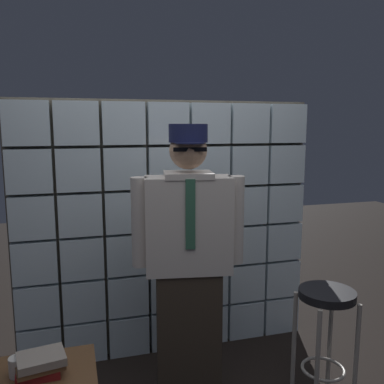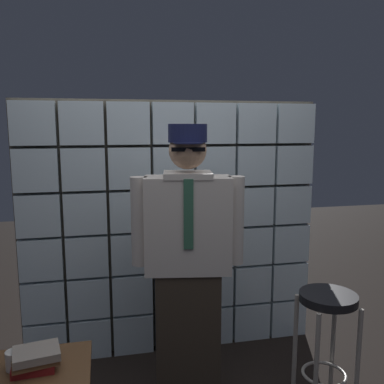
% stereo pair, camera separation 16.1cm
% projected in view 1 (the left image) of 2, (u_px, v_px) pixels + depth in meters
% --- Properties ---
extents(glass_block_wall, '(2.24, 0.10, 1.92)m').
position_uv_depth(glass_block_wall, '(169.00, 230.00, 3.11)').
color(glass_block_wall, silver).
rests_on(glass_block_wall, ground).
extents(standing_person, '(0.69, 0.33, 1.73)m').
position_uv_depth(standing_person, '(188.00, 260.00, 2.55)').
color(standing_person, '#382D23').
rests_on(standing_person, ground).
extents(bar_stool, '(0.34, 0.34, 0.74)m').
position_uv_depth(bar_stool, '(326.00, 319.00, 2.53)').
color(bar_stool, black).
rests_on(bar_stool, ground).
extents(book_stack, '(0.26, 0.22, 0.11)m').
position_uv_depth(book_stack, '(40.00, 365.00, 2.01)').
color(book_stack, maroon).
rests_on(book_stack, side_table).
extents(coffee_mug, '(0.13, 0.08, 0.09)m').
position_uv_depth(coffee_mug, '(18.00, 366.00, 2.01)').
color(coffee_mug, silver).
rests_on(coffee_mug, side_table).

